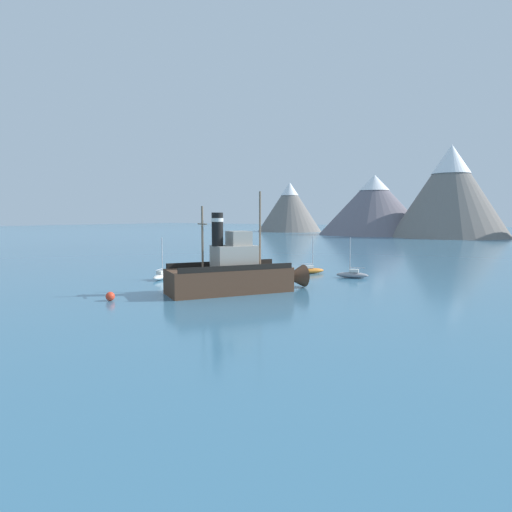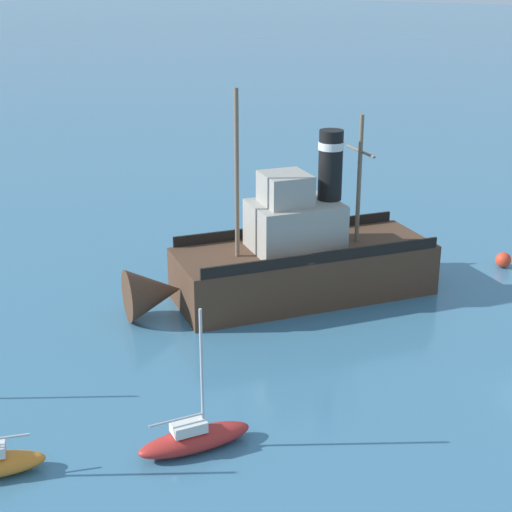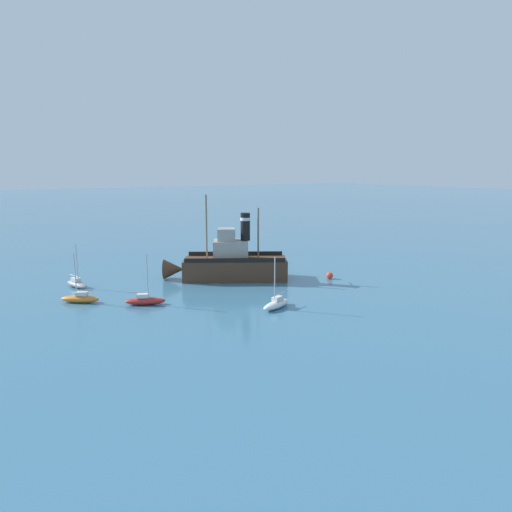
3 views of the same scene
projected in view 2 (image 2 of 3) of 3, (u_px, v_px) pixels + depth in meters
ground_plane at (303, 301)px, 36.50m from camera, size 600.00×600.00×0.00m
old_tugboat at (292, 260)px, 36.35m from camera, size 10.50×14.00×9.90m
sailboat_red at (194, 438)px, 25.16m from camera, size 2.72×3.88×4.90m
mooring_buoy at (503, 260)px, 40.47m from camera, size 0.80×0.80×0.80m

